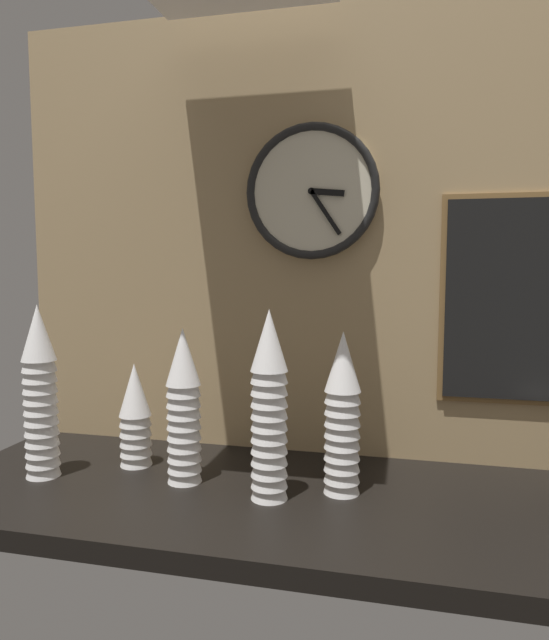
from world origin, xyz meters
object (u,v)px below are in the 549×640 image
cup_stack_far_left (40,391)px  cup_stack_center_left (183,406)px  cup_stack_center (269,405)px  cup_stack_left (135,415)px  wall_clock (312,192)px  cup_stack_center_right (342,413)px

cup_stack_far_left → cup_stack_center_left: size_ratio=1.14×
cup_stack_center → cup_stack_left: cup_stack_center is taller
cup_stack_center → wall_clock: bearing=83.2°
cup_stack_center_right → cup_stack_far_left: cup_stack_far_left is taller
cup_stack_far_left → wall_clock: 0.75m
cup_stack_far_left → cup_stack_left: bearing=33.6°
cup_stack_center_right → cup_stack_center_left: bearing=-176.3°
cup_stack_center → cup_stack_far_left: same height
cup_stack_center_right → cup_stack_left: cup_stack_center_right is taller
cup_stack_center → cup_stack_left: (-0.34, 0.11, -0.07)m
cup_stack_left → cup_stack_center_left: size_ratio=0.72×
cup_stack_far_left → cup_stack_left: (0.16, 0.11, -0.07)m
cup_stack_center_right → cup_stack_far_left: 0.64m
cup_stack_center → cup_stack_left: size_ratio=1.59×
cup_stack_center_right → cup_stack_far_left: size_ratio=0.88×
cup_stack_center_right → wall_clock: (-0.10, 0.22, 0.46)m
wall_clock → cup_stack_left: bearing=-155.9°
cup_stack_center_left → wall_clock: (0.23, 0.24, 0.46)m
cup_stack_center → cup_stack_center_left: 0.20m
cup_stack_left → cup_stack_center_left: 0.17m
cup_stack_center_left → wall_clock: size_ratio=1.05×
cup_stack_far_left → cup_stack_center_left: cup_stack_far_left is taller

